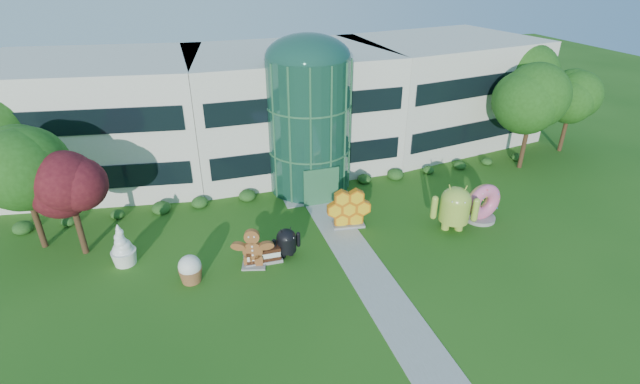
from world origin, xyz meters
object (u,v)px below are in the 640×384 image
object	(u,v)px
donut	(482,202)
gingerbread	(253,248)
android_green	(455,205)
android_black	(286,241)

from	to	relation	value
donut	gingerbread	size ratio (longest dim) A/B	1.00
gingerbread	android_green	bearing A→B (deg)	15.78
donut	android_green	bearing A→B (deg)	-173.65
android_green	donut	world-z (taller)	android_green
android_black	gingerbread	world-z (taller)	gingerbread
android_green	donut	bearing A→B (deg)	37.21
android_green	donut	xyz separation A→B (m)	(2.48, 0.55, -0.42)
android_green	android_black	xyz separation A→B (m)	(-11.09, 0.35, -0.70)
android_green	donut	size ratio (longest dim) A/B	1.31
android_green	gingerbread	size ratio (longest dim) A/B	1.31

